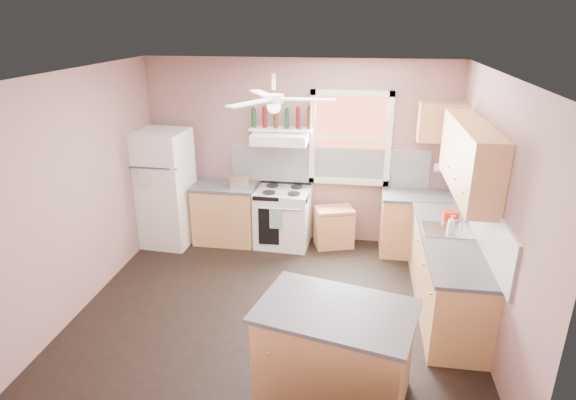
# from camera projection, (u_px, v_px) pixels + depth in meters

# --- Properties ---
(floor) EXTENTS (4.50, 4.50, 0.00)m
(floor) POSITION_uv_depth(u_px,v_px,m) (276.00, 307.00, 5.71)
(floor) COLOR black
(floor) RESTS_ON ground
(ceiling) EXTENTS (4.50, 4.50, 0.00)m
(ceiling) POSITION_uv_depth(u_px,v_px,m) (274.00, 73.00, 4.74)
(ceiling) COLOR white
(ceiling) RESTS_ON ground
(wall_back) EXTENTS (4.50, 0.05, 2.70)m
(wall_back) POSITION_uv_depth(u_px,v_px,m) (299.00, 152.00, 7.10)
(wall_back) COLOR #89615D
(wall_back) RESTS_ON ground
(wall_right) EXTENTS (0.05, 4.00, 2.70)m
(wall_right) POSITION_uv_depth(u_px,v_px,m) (494.00, 212.00, 4.91)
(wall_right) COLOR #89615D
(wall_right) RESTS_ON ground
(wall_left) EXTENTS (0.05, 4.00, 2.70)m
(wall_left) POSITION_uv_depth(u_px,v_px,m) (81.00, 190.00, 5.54)
(wall_left) COLOR #89615D
(wall_left) RESTS_ON ground
(backsplash_back) EXTENTS (2.90, 0.03, 0.55)m
(backsplash_back) POSITION_uv_depth(u_px,v_px,m) (328.00, 166.00, 7.06)
(backsplash_back) COLOR white
(backsplash_back) RESTS_ON wall_back
(backsplash_right) EXTENTS (0.03, 2.60, 0.55)m
(backsplash_right) POSITION_uv_depth(u_px,v_px,m) (481.00, 217.00, 5.26)
(backsplash_right) COLOR white
(backsplash_right) RESTS_ON wall_right
(window_view) EXTENTS (1.00, 0.02, 1.20)m
(window_view) POSITION_uv_depth(u_px,v_px,m) (350.00, 138.00, 6.86)
(window_view) COLOR brown
(window_view) RESTS_ON wall_back
(window_frame) EXTENTS (1.16, 0.07, 1.36)m
(window_frame) POSITION_uv_depth(u_px,v_px,m) (350.00, 139.00, 6.84)
(window_frame) COLOR white
(window_frame) RESTS_ON wall_back
(refrigerator) EXTENTS (0.78, 0.76, 1.72)m
(refrigerator) POSITION_uv_depth(u_px,v_px,m) (164.00, 188.00, 7.07)
(refrigerator) COLOR white
(refrigerator) RESTS_ON floor
(base_cabinet_left) EXTENTS (0.90, 0.60, 0.86)m
(base_cabinet_left) POSITION_uv_depth(u_px,v_px,m) (226.00, 214.00, 7.27)
(base_cabinet_left) COLOR tan
(base_cabinet_left) RESTS_ON floor
(counter_left) EXTENTS (0.92, 0.62, 0.04)m
(counter_left) POSITION_uv_depth(u_px,v_px,m) (224.00, 186.00, 7.11)
(counter_left) COLOR #434345
(counter_left) RESTS_ON base_cabinet_left
(toaster) EXTENTS (0.32, 0.25, 0.18)m
(toaster) POSITION_uv_depth(u_px,v_px,m) (238.00, 181.00, 6.97)
(toaster) COLOR silver
(toaster) RESTS_ON counter_left
(stove) EXTENTS (0.81, 0.68, 0.86)m
(stove) POSITION_uv_depth(u_px,v_px,m) (283.00, 217.00, 7.15)
(stove) COLOR white
(stove) RESTS_ON floor
(range_hood) EXTENTS (0.78, 0.50, 0.14)m
(range_hood) POSITION_uv_depth(u_px,v_px,m) (280.00, 138.00, 6.78)
(range_hood) COLOR white
(range_hood) RESTS_ON wall_back
(bottle_shelf) EXTENTS (0.90, 0.26, 0.03)m
(bottle_shelf) POSITION_uv_depth(u_px,v_px,m) (281.00, 129.00, 6.85)
(bottle_shelf) COLOR white
(bottle_shelf) RESTS_ON range_hood
(cart) EXTENTS (0.63, 0.51, 0.54)m
(cart) POSITION_uv_depth(u_px,v_px,m) (334.00, 229.00, 7.15)
(cart) COLOR tan
(cart) RESTS_ON floor
(base_cabinet_corner) EXTENTS (1.00, 0.60, 0.86)m
(base_cabinet_corner) POSITION_uv_depth(u_px,v_px,m) (416.00, 225.00, 6.88)
(base_cabinet_corner) COLOR tan
(base_cabinet_corner) RESTS_ON floor
(base_cabinet_right) EXTENTS (0.60, 2.20, 0.86)m
(base_cabinet_right) POSITION_uv_depth(u_px,v_px,m) (446.00, 275.00, 5.56)
(base_cabinet_right) COLOR tan
(base_cabinet_right) RESTS_ON floor
(counter_corner) EXTENTS (1.02, 0.62, 0.04)m
(counter_corner) POSITION_uv_depth(u_px,v_px,m) (419.00, 196.00, 6.72)
(counter_corner) COLOR #434345
(counter_corner) RESTS_ON base_cabinet_corner
(counter_right) EXTENTS (0.62, 2.22, 0.04)m
(counter_right) POSITION_uv_depth(u_px,v_px,m) (450.00, 239.00, 5.40)
(counter_right) COLOR #434345
(counter_right) RESTS_ON base_cabinet_right
(sink) EXTENTS (0.55, 0.45, 0.03)m
(sink) POSITION_uv_depth(u_px,v_px,m) (447.00, 231.00, 5.58)
(sink) COLOR silver
(sink) RESTS_ON counter_right
(faucet) EXTENTS (0.03, 0.03, 0.14)m
(faucet) POSITION_uv_depth(u_px,v_px,m) (462.00, 226.00, 5.53)
(faucet) COLOR silver
(faucet) RESTS_ON sink
(upper_cabinet_right) EXTENTS (0.33, 1.80, 0.76)m
(upper_cabinet_right) POSITION_uv_depth(u_px,v_px,m) (470.00, 158.00, 5.25)
(upper_cabinet_right) COLOR tan
(upper_cabinet_right) RESTS_ON wall_right
(upper_cabinet_corner) EXTENTS (0.60, 0.33, 0.52)m
(upper_cabinet_corner) POSITION_uv_depth(u_px,v_px,m) (441.00, 122.00, 6.45)
(upper_cabinet_corner) COLOR tan
(upper_cabinet_corner) RESTS_ON wall_back
(paper_towel) EXTENTS (0.26, 0.12, 0.12)m
(paper_towel) POSITION_uv_depth(u_px,v_px,m) (444.00, 168.00, 6.69)
(paper_towel) COLOR white
(paper_towel) RESTS_ON wall_back
(island) EXTENTS (1.41, 1.07, 0.86)m
(island) POSITION_uv_depth(u_px,v_px,m) (334.00, 354.00, 4.25)
(island) COLOR tan
(island) RESTS_ON floor
(island_top) EXTENTS (1.50, 1.16, 0.04)m
(island_top) POSITION_uv_depth(u_px,v_px,m) (336.00, 311.00, 4.09)
(island_top) COLOR #434345
(island_top) RESTS_ON island
(ceiling_fan_hub) EXTENTS (0.20, 0.20, 0.08)m
(ceiling_fan_hub) POSITION_uv_depth(u_px,v_px,m) (274.00, 99.00, 4.83)
(ceiling_fan_hub) COLOR white
(ceiling_fan_hub) RESTS_ON ceiling
(soap_bottle) EXTENTS (0.09, 0.09, 0.23)m
(soap_bottle) POSITION_uv_depth(u_px,v_px,m) (451.00, 225.00, 5.45)
(soap_bottle) COLOR silver
(soap_bottle) RESTS_ON counter_right
(red_caddy) EXTENTS (0.19, 0.13, 0.10)m
(red_caddy) POSITION_uv_depth(u_px,v_px,m) (451.00, 215.00, 5.87)
(red_caddy) COLOR red
(red_caddy) RESTS_ON counter_right
(wine_bottles) EXTENTS (0.86, 0.06, 0.31)m
(wine_bottles) POSITION_uv_depth(u_px,v_px,m) (282.00, 118.00, 6.80)
(wine_bottles) COLOR #143819
(wine_bottles) RESTS_ON bottle_shelf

